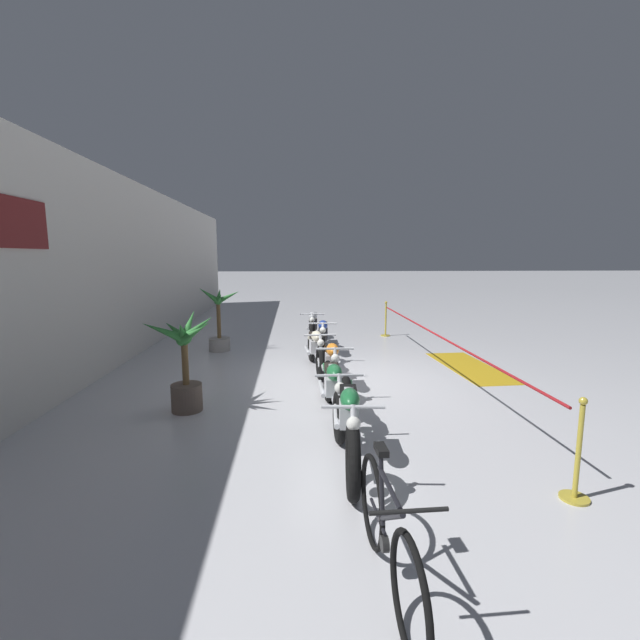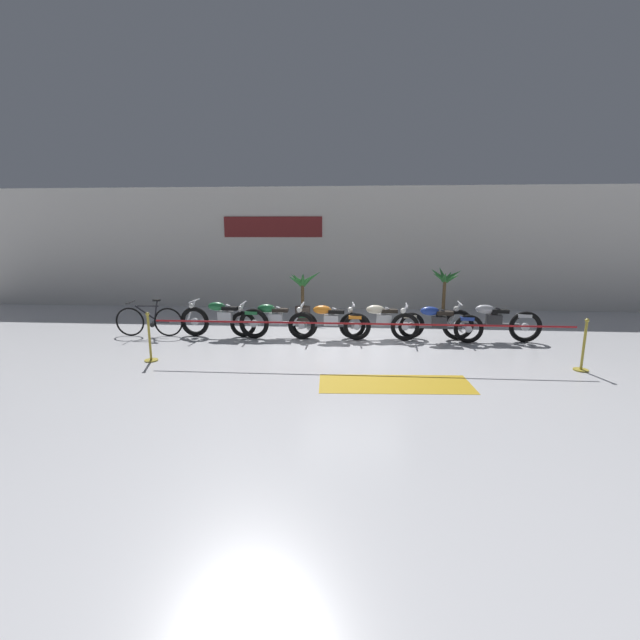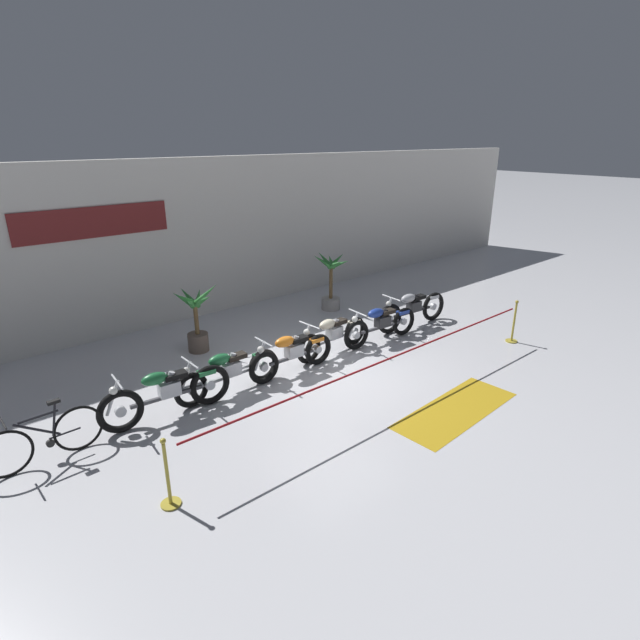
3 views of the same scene
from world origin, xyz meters
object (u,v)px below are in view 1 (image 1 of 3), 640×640
Objects in this scene: motorcycle_green_0 at (349,421)px; motorcycle_green_1 at (333,390)px; motorcycle_blue_4 at (323,337)px; floor_banner at (470,367)px; stanchion_mid_left at (386,324)px; motorcycle_orange_2 at (332,365)px; motorcycle_silver_5 at (313,327)px; bicycle at (388,538)px; potted_palm_right_of_row at (185,361)px; potted_palm_left_of_row at (219,320)px; motorcycle_cream_3 at (315,349)px; stanchion_far_left at (460,357)px.

motorcycle_green_0 is 1.28m from motorcycle_green_1.
motorcycle_blue_4 is 3.40m from floor_banner.
motorcycle_orange_2 is at bearing 157.74° from stanchion_mid_left.
floor_banner is at bearing -129.15° from motorcycle_silver_5.
bicycle is 1.13× the size of potted_palm_right_of_row.
bicycle is (-3.26, -0.09, -0.05)m from motorcycle_green_1.
potted_palm_right_of_row is 1.50× the size of stanchion_mid_left.
stanchion_mid_left is (6.05, -4.45, -0.44)m from potted_palm_right_of_row.
motorcycle_silver_5 is at bearing -74.50° from potted_palm_left_of_row.
potted_palm_right_of_row reaches higher than floor_banner.
stanchion_mid_left is at bearing -12.15° from bicycle.
bicycle is at bearing -179.34° from motorcycle_green_0.
motorcycle_orange_2 is at bearing -4.37° from motorcycle_green_1.
stanchion_far_left is at bearing -130.34° from motorcycle_cream_3.
motorcycle_silver_5 is at bearing 47.90° from floor_banner.
bicycle reaches higher than motorcycle_cream_3.
potted_palm_left_of_row is 5.00m from stanchion_mid_left.
motorcycle_green_1 is 2.16× the size of stanchion_mid_left.
stanchion_far_left is at bearing -154.35° from motorcycle_silver_5.
motorcycle_green_1 is at bearing -102.98° from potted_palm_right_of_row.
motorcycle_silver_5 is 5.45m from potted_palm_right_of_row.
motorcycle_cream_3 is at bearing -43.27° from potted_palm_right_of_row.
stanchion_far_left reaches higher than motorcycle_green_0.
motorcycle_orange_2 is 2.20m from stanchion_far_left.
potted_palm_left_of_row is at bearing 22.50° from motorcycle_green_0.
floor_banner is at bearing -27.63° from stanchion_far_left.
potted_palm_left_of_row reaches higher than motorcycle_green_0.
motorcycle_orange_2 reaches higher than floor_banner.
potted_palm_right_of_row is (-0.93, 2.35, 0.34)m from motorcycle_orange_2.
stanchion_mid_left reaches higher than floor_banner.
motorcycle_green_0 reaches higher than motorcycle_green_1.
motorcycle_blue_4 is at bearing -0.61° from motorcycle_orange_2.
stanchion_far_left is (0.82, -2.21, 0.26)m from motorcycle_green_1.
motorcycle_silver_5 is 1.42× the size of potted_palm_left_of_row.
floor_banner is at bearing -49.14° from motorcycle_green_1.
floor_banner is at bearing -66.48° from motorcycle_orange_2.
stanchion_far_left is at bearing -130.64° from potted_palm_left_of_row.
motorcycle_green_1 is 4.11m from motorcycle_blue_4.
potted_palm_left_of_row reaches higher than stanchion_mid_left.
motorcycle_silver_5 is 5.19m from stanchion_far_left.
bicycle reaches higher than floor_banner.
stanchion_far_left is 3.20× the size of floor_banner.
motorcycle_green_1 is 1.45m from motorcycle_orange_2.
motorcycle_cream_3 is 4.44m from stanchion_mid_left.
stanchion_mid_left is at bearing 0.00° from stanchion_far_left.
potted_palm_right_of_row reaches higher than stanchion_far_left.
bicycle is at bearing -148.27° from potted_palm_right_of_row.
stanchion_far_left is (-3.30, -2.07, 0.25)m from motorcycle_blue_4.
stanchion_mid_left is 3.91m from floor_banner.
potted_palm_left_of_row is 4.31m from potted_palm_right_of_row.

